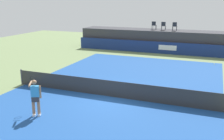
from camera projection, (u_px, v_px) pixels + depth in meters
ground_plane at (127, 82)px, 17.73m from camera, size 48.00×48.00×0.00m
court_inner at (110, 96)px, 15.03m from camera, size 12.00×22.00×0.00m
sponsor_wall at (159, 48)px, 27.01m from camera, size 18.00×0.22×1.20m
spectator_platform at (163, 40)px, 28.50m from camera, size 18.00×2.80×2.20m
spectator_chair_far_left at (154, 25)px, 28.49m from camera, size 0.46×0.46×0.89m
spectator_chair_left at (164, 26)px, 27.98m from camera, size 0.46×0.46×0.89m
spectator_chair_center at (175, 26)px, 27.53m from camera, size 0.46×0.46×0.89m
tennis_net at (110, 89)px, 14.91m from camera, size 12.40×0.02×0.95m
net_post_near at (22, 77)px, 17.09m from camera, size 0.10×0.10×1.00m
tennis_player at (35, 96)px, 12.34m from camera, size 1.06×1.04×1.77m
tennis_ball at (214, 64)px, 22.46m from camera, size 0.07×0.07×0.07m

